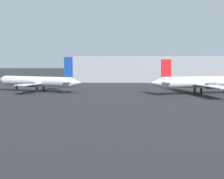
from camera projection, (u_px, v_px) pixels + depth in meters
The scene contains 3 objects.
airplane_distant at pixel (201, 82), 75.48m from camera, with size 27.05×25.67×8.81m.
airplane_far_left at pixel (38, 81), 81.27m from camera, with size 26.79×17.74×9.39m.
terminal_building at pixel (158, 69), 123.84m from camera, with size 67.38×23.65×10.03m, color #999EA3.
Camera 1 is at (2.27, -6.53, 8.70)m, focal length 47.92 mm.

